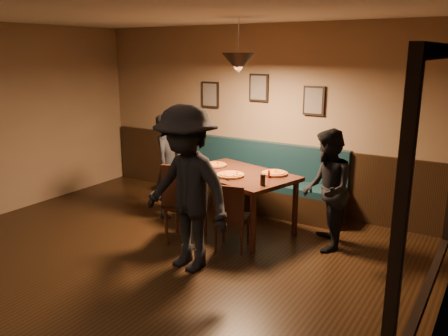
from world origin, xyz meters
name	(u,v)px	position (x,y,z in m)	size (l,w,h in m)	color
floor	(95,294)	(0.00, 0.00, 0.00)	(7.00, 7.00, 0.00)	black
ceiling	(73,2)	(0.00, 0.00, 2.80)	(7.00, 7.00, 0.00)	silver
wall_back	(259,117)	(0.00, 3.50, 1.40)	(6.00, 6.00, 0.00)	#8C704F
wall_right	(430,221)	(3.00, 0.00, 1.40)	(7.00, 7.00, 0.00)	#8C704F
wainscot	(257,172)	(0.00, 3.47, 0.50)	(5.88, 0.06, 1.00)	black
booth_bench	(249,176)	(0.00, 3.20, 0.50)	(3.00, 0.60, 1.00)	#0F232D
window_frame	(437,184)	(2.96, 0.50, 1.50)	(0.06, 2.56, 1.86)	black
window_glass	(432,184)	(2.93, 0.50, 1.50)	(2.40, 2.40, 0.00)	black
picture_left	(210,95)	(-0.90, 3.47, 1.70)	(0.32, 0.04, 0.42)	black
picture_center	(259,88)	(0.00, 3.47, 1.85)	(0.32, 0.04, 0.42)	black
picture_right	(314,101)	(0.90, 3.47, 1.70)	(0.32, 0.04, 0.42)	black
pendant_lamp	(239,63)	(0.33, 2.28, 2.25)	(0.44, 0.44, 0.25)	black
dining_table	(238,201)	(0.33, 2.28, 0.40)	(1.51, 0.97, 0.81)	black
chair_near_left	(186,202)	(-0.04, 1.60, 0.53)	(0.47, 0.47, 1.05)	black
chair_near_right	(232,216)	(0.59, 1.70, 0.43)	(0.38, 0.38, 0.86)	black
diner_left	(169,166)	(-0.83, 2.25, 0.76)	(0.55, 0.36, 1.52)	black
diner_right	(327,190)	(1.55, 2.34, 0.75)	(0.73, 0.57, 1.50)	black
diner_front	(187,189)	(0.43, 1.00, 0.93)	(1.20, 0.69, 1.85)	black
pizza_a	(215,165)	(-0.14, 2.43, 0.83)	(0.33, 0.33, 0.04)	gold
pizza_b	(231,175)	(0.34, 2.08, 0.83)	(0.36, 0.36, 0.04)	#C48525
pizza_c	(275,173)	(0.79, 2.47, 0.83)	(0.34, 0.34, 0.04)	gold
soda_glass	(263,180)	(0.88, 1.94, 0.88)	(0.06, 0.06, 0.14)	black
tabasco_bottle	(269,173)	(0.79, 2.28, 0.87)	(0.03, 0.03, 0.12)	#9E0511
napkin_a	(215,163)	(-0.22, 2.57, 0.81)	(0.15, 0.15, 0.01)	#1F7538
napkin_b	(195,172)	(-0.18, 2.00, 0.81)	(0.17, 0.17, 0.01)	#1B6835
cutlery_set	(220,179)	(0.29, 1.90, 0.81)	(0.02, 0.18, 0.00)	silver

